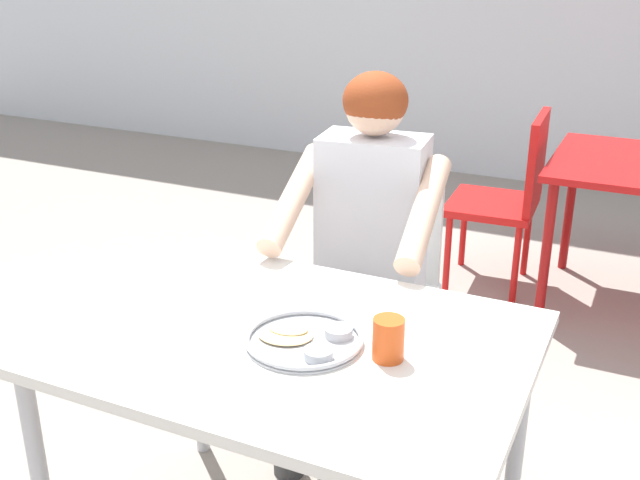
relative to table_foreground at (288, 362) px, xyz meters
name	(u,v)px	position (x,y,z in m)	size (l,w,h in m)	color
table_foreground	(288,362)	(0.00, 0.00, 0.00)	(1.14, 0.81, 0.73)	silver
thali_tray	(305,339)	(0.06, -0.02, 0.09)	(0.28, 0.28, 0.03)	#B7BABF
drinking_cup	(388,338)	(0.25, 0.00, 0.13)	(0.07, 0.07, 0.10)	#D84C19
chair_foreground	(382,278)	(-0.10, 0.91, -0.17)	(0.43, 0.48, 0.85)	silver
diner_foreground	(365,235)	(-0.08, 0.69, 0.07)	(0.53, 0.58, 1.24)	#3D3D3D
chair_red_left	(511,191)	(0.12, 2.07, -0.16)	(0.43, 0.45, 0.86)	red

